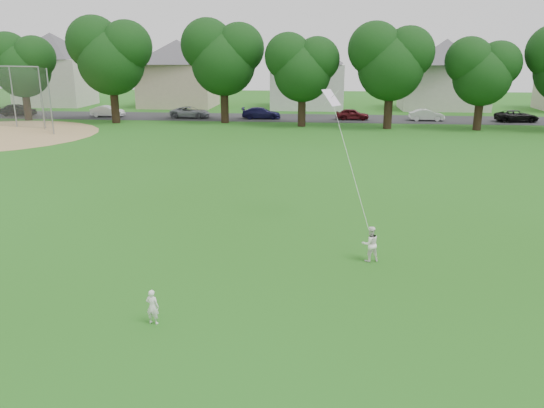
# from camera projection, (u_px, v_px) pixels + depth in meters

# --- Properties ---
(ground) EXTENTS (160.00, 160.00, 0.00)m
(ground) POSITION_uv_depth(u_px,v_px,m) (244.00, 300.00, 15.15)
(ground) COLOR #235814
(ground) RESTS_ON ground
(street) EXTENTS (90.00, 7.00, 0.01)m
(street) POSITION_uv_depth(u_px,v_px,m) (304.00, 118.00, 55.26)
(street) COLOR #2D2D30
(street) RESTS_ON ground
(toddler) EXTENTS (0.38, 0.28, 0.96)m
(toddler) POSITION_uv_depth(u_px,v_px,m) (152.00, 307.00, 13.72)
(toddler) COLOR white
(toddler) RESTS_ON ground
(older_boy) EXTENTS (0.72, 0.64, 1.23)m
(older_boy) POSITION_uv_depth(u_px,v_px,m) (370.00, 244.00, 17.79)
(older_boy) COLOR white
(older_boy) RESTS_ON ground
(kite) EXTENTS (1.15, 2.66, 6.20)m
(kite) POSITION_uv_depth(u_px,v_px,m) (349.00, 161.00, 19.27)
(kite) COLOR silver
(kite) RESTS_ON ground
(baseball_backstop) EXTENTS (12.06, 4.58, 5.43)m
(baseball_backstop) POSITION_uv_depth(u_px,v_px,m) (8.00, 98.00, 47.51)
(baseball_backstop) COLOR gray
(baseball_backstop) RESTS_ON ground
(tree_row) EXTENTS (78.84, 9.26, 10.27)m
(tree_row) POSITION_uv_depth(u_px,v_px,m) (306.00, 58.00, 47.55)
(tree_row) COLOR black
(tree_row) RESTS_ON ground
(parked_cars) EXTENTS (55.80, 2.14, 1.30)m
(parked_cars) POSITION_uv_depth(u_px,v_px,m) (262.00, 113.00, 54.55)
(parked_cars) COLOR black
(parked_cars) RESTS_ON ground
(house_row) EXTENTS (76.52, 14.15, 10.47)m
(house_row) POSITION_uv_depth(u_px,v_px,m) (318.00, 65.00, 63.28)
(house_row) COLOR beige
(house_row) RESTS_ON ground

